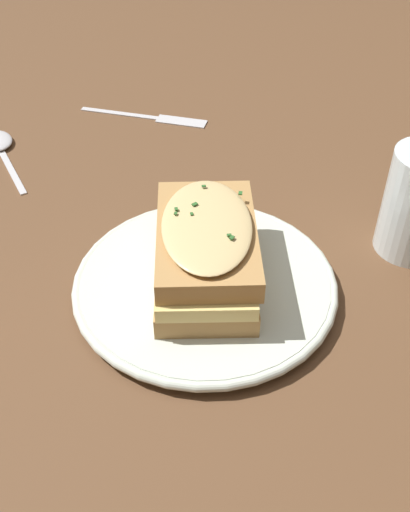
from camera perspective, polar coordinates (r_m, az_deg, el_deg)
ground_plane at (r=0.61m, az=-2.55°, el=-2.39°), size 2.40×2.40×0.00m
dinner_plate at (r=0.59m, az=0.00°, el=-2.68°), size 0.26×0.26×0.02m
sandwich at (r=0.56m, az=0.07°, el=0.45°), size 0.11×0.17×0.07m
fork at (r=0.88m, az=-4.51°, el=12.98°), size 0.19×0.05×0.00m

